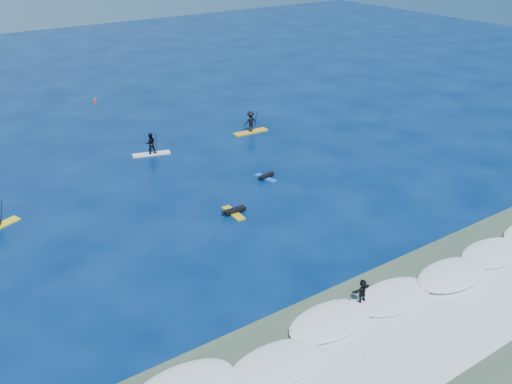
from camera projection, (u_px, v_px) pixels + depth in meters
ground at (264, 226)px, 36.43m from camera, size 160.00×160.00×0.00m
shallow_water at (443, 349)px, 26.10m from camera, size 90.00×13.00×0.01m
breaking_wave at (379, 305)px, 29.05m from camera, size 40.00×6.00×0.30m
whitewater at (425, 337)px, 26.84m from camera, size 34.00×5.00×0.02m
sup_paddler_center at (151, 145)px, 47.11m from camera, size 3.20×1.66×2.18m
sup_paddler_right at (251, 123)px, 51.94m from camera, size 3.35×1.02×2.32m
prone_paddler_near at (234, 212)px, 37.92m from camera, size 1.76×2.24×0.46m
prone_paddler_far at (266, 177)px, 43.03m from camera, size 1.55×2.00×0.41m
wave_surfer at (362, 292)px, 28.68m from camera, size 1.92×0.56×1.38m
marker_buoy at (95, 101)px, 60.46m from camera, size 0.27×0.27×0.63m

